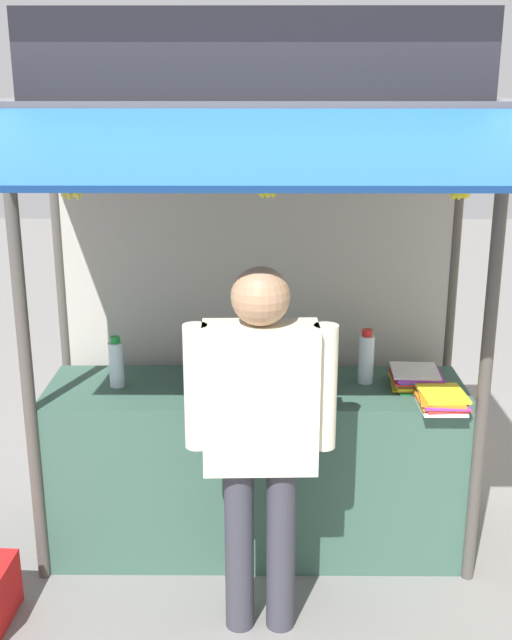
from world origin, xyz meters
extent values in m
plane|color=slate|center=(0.00, 0.00, 0.00)|extent=(20.00, 20.00, 0.00)
cube|color=#385B4C|center=(0.00, 0.00, 0.44)|extent=(2.10, 0.60, 0.89)
cylinder|color=#4C4742|center=(-1.05, -0.30, 1.12)|extent=(0.06, 0.06, 2.24)
cylinder|color=#4C4742|center=(1.05, -0.30, 1.12)|extent=(0.06, 0.06, 2.24)
cylinder|color=#4C4742|center=(-1.05, 0.44, 1.12)|extent=(0.06, 0.06, 2.24)
cylinder|color=#4C4742|center=(1.05, 0.44, 1.12)|extent=(0.06, 0.06, 2.24)
cube|color=#B7B2A8|center=(0.00, 0.44, 1.09)|extent=(2.05, 0.04, 2.19)
cube|color=#3F3F44|center=(0.00, -0.03, 2.26)|extent=(2.30, 0.94, 0.04)
cube|color=#194799|center=(0.00, -0.75, 2.12)|extent=(2.26, 0.51, 0.26)
cube|color=black|center=(0.00, -0.45, 2.45)|extent=(1.89, 0.04, 0.35)
cylinder|color=#59544C|center=(0.00, -0.40, 2.16)|extent=(1.99, 0.02, 0.02)
cylinder|color=silver|center=(-0.69, 0.01, 1.00)|extent=(0.07, 0.07, 0.23)
cylinder|color=#198C33|center=(-0.69, 0.01, 1.13)|extent=(0.05, 0.05, 0.03)
cylinder|color=silver|center=(-0.08, 0.11, 1.02)|extent=(0.08, 0.08, 0.26)
cylinder|color=white|center=(-0.08, 0.11, 1.17)|extent=(0.05, 0.05, 0.04)
cylinder|color=silver|center=(0.27, 0.23, 0.99)|extent=(0.06, 0.06, 0.20)
cylinder|color=blue|center=(0.27, 0.23, 1.10)|extent=(0.04, 0.04, 0.03)
cylinder|color=silver|center=(0.55, 0.07, 1.01)|extent=(0.08, 0.08, 0.25)
cylinder|color=red|center=(0.55, 0.07, 1.15)|extent=(0.05, 0.05, 0.03)
cylinder|color=silver|center=(0.15, 0.08, 0.99)|extent=(0.06, 0.06, 0.20)
cylinder|color=blue|center=(0.15, 0.08, 1.11)|extent=(0.04, 0.04, 0.03)
cube|color=yellow|center=(0.22, -0.09, 0.89)|extent=(0.20, 0.23, 0.01)
cube|color=red|center=(0.23, -0.10, 0.90)|extent=(0.20, 0.24, 0.01)
cube|color=white|center=(0.24, -0.09, 0.91)|extent=(0.21, 0.25, 0.01)
cube|color=black|center=(0.24, -0.10, 0.92)|extent=(0.20, 0.23, 0.01)
cube|color=orange|center=(0.23, -0.08, 0.93)|extent=(0.20, 0.23, 0.01)
cube|color=blue|center=(0.22, -0.09, 0.94)|extent=(0.20, 0.23, 0.01)
cube|color=orange|center=(0.22, -0.09, 0.95)|extent=(0.20, 0.23, 0.01)
cube|color=white|center=(-0.13, -0.08, 0.89)|extent=(0.19, 0.26, 0.01)
cube|color=yellow|center=(-0.13, -0.08, 0.90)|extent=(0.21, 0.27, 0.01)
cube|color=blue|center=(-0.13, -0.09, 0.91)|extent=(0.20, 0.27, 0.01)
cube|color=black|center=(-0.15, -0.08, 0.92)|extent=(0.20, 0.27, 0.01)
cube|color=purple|center=(-0.13, -0.09, 0.93)|extent=(0.20, 0.27, 0.01)
cube|color=blue|center=(-0.13, -0.07, 0.94)|extent=(0.22, 0.28, 0.01)
cube|color=yellow|center=(-0.14, -0.08, 0.95)|extent=(0.21, 0.27, 0.01)
cube|color=green|center=(0.81, 0.01, 0.89)|extent=(0.25, 0.25, 0.01)
cube|color=yellow|center=(0.79, 0.02, 0.90)|extent=(0.25, 0.26, 0.01)
cube|color=orange|center=(0.81, 0.02, 0.91)|extent=(0.23, 0.24, 0.01)
cube|color=yellow|center=(0.80, 0.01, 0.92)|extent=(0.24, 0.25, 0.01)
cube|color=green|center=(0.79, 0.02, 0.92)|extent=(0.23, 0.24, 0.01)
cube|color=red|center=(0.79, 0.02, 0.93)|extent=(0.23, 0.24, 0.01)
cube|color=blue|center=(0.81, 0.01, 0.95)|extent=(0.23, 0.24, 0.01)
cube|color=purple|center=(0.81, 0.01, 0.96)|extent=(0.24, 0.24, 0.01)
cube|color=white|center=(0.79, 0.02, 0.97)|extent=(0.24, 0.25, 0.01)
cube|color=white|center=(0.87, -0.25, 0.89)|extent=(0.21, 0.24, 0.01)
cube|color=red|center=(0.88, -0.24, 0.91)|extent=(0.23, 0.26, 0.01)
cube|color=orange|center=(0.87, -0.24, 0.92)|extent=(0.21, 0.24, 0.01)
cube|color=purple|center=(0.88, -0.25, 0.92)|extent=(0.21, 0.25, 0.01)
cube|color=orange|center=(0.87, -0.24, 0.94)|extent=(0.23, 0.26, 0.01)
cube|color=yellow|center=(0.88, -0.23, 0.95)|extent=(0.22, 0.25, 0.01)
cylinder|color=#332D23|center=(-0.76, -0.40, 2.11)|extent=(0.01, 0.01, 0.07)
cylinder|color=olive|center=(-0.76, -0.40, 2.06)|extent=(0.04, 0.04, 0.04)
ellipsoid|color=yellow|center=(-0.73, -0.40, 1.97)|extent=(0.04, 0.09, 0.17)
ellipsoid|color=yellow|center=(-0.74, -0.38, 1.97)|extent=(0.07, 0.07, 0.17)
ellipsoid|color=yellow|center=(-0.76, -0.38, 1.96)|extent=(0.07, 0.04, 0.17)
ellipsoid|color=yellow|center=(-0.78, -0.38, 1.97)|extent=(0.07, 0.08, 0.17)
ellipsoid|color=yellow|center=(-0.79, -0.40, 1.97)|extent=(0.04, 0.09, 0.17)
ellipsoid|color=yellow|center=(-0.78, -0.41, 1.97)|extent=(0.06, 0.07, 0.18)
ellipsoid|color=yellow|center=(-0.75, -0.42, 1.97)|extent=(0.08, 0.04, 0.17)
ellipsoid|color=yellow|center=(-0.75, -0.41, 1.96)|extent=(0.06, 0.06, 0.17)
cylinder|color=#332D23|center=(0.84, -0.40, 2.11)|extent=(0.01, 0.01, 0.07)
cylinder|color=olive|center=(0.84, -0.40, 2.05)|extent=(0.04, 0.04, 0.04)
ellipsoid|color=yellow|center=(0.86, -0.40, 1.96)|extent=(0.04, 0.08, 0.16)
ellipsoid|color=yellow|center=(0.86, -0.38, 1.97)|extent=(0.08, 0.07, 0.17)
ellipsoid|color=yellow|center=(0.84, -0.38, 1.96)|extent=(0.08, 0.04, 0.16)
ellipsoid|color=yellow|center=(0.83, -0.39, 1.96)|extent=(0.06, 0.06, 0.17)
ellipsoid|color=yellow|center=(0.82, -0.40, 1.96)|extent=(0.04, 0.08, 0.16)
ellipsoid|color=yellow|center=(0.82, -0.41, 1.96)|extent=(0.06, 0.07, 0.17)
ellipsoid|color=yellow|center=(0.84, -0.43, 1.97)|extent=(0.09, 0.04, 0.16)
ellipsoid|color=yellow|center=(0.86, -0.42, 1.97)|extent=(0.08, 0.07, 0.17)
cylinder|color=#332D23|center=(0.05, -0.40, 2.11)|extent=(0.01, 0.01, 0.07)
cylinder|color=olive|center=(0.05, -0.40, 2.05)|extent=(0.04, 0.04, 0.04)
ellipsoid|color=yellow|center=(0.08, -0.40, 1.97)|extent=(0.05, 0.10, 0.16)
ellipsoid|color=yellow|center=(0.06, -0.38, 1.97)|extent=(0.07, 0.06, 0.16)
ellipsoid|color=yellow|center=(0.04, -0.38, 1.97)|extent=(0.08, 0.06, 0.16)
ellipsoid|color=yellow|center=(0.03, -0.40, 1.97)|extent=(0.04, 0.07, 0.16)
ellipsoid|color=yellow|center=(0.04, -0.42, 1.97)|extent=(0.07, 0.06, 0.16)
ellipsoid|color=yellow|center=(0.06, -0.42, 1.97)|extent=(0.07, 0.06, 0.16)
cylinder|color=#383842|center=(-0.07, -0.66, 0.40)|extent=(0.13, 0.13, 0.79)
cylinder|color=#383842|center=(0.11, -0.66, 0.40)|extent=(0.13, 0.13, 0.79)
cube|color=#EAE5C6|center=(0.02, -0.66, 1.11)|extent=(0.48, 0.21, 0.63)
cylinder|color=#EAE5C6|center=(-0.24, -0.66, 1.15)|extent=(0.10, 0.10, 0.53)
cylinder|color=#EAE5C6|center=(0.29, -0.66, 1.15)|extent=(0.10, 0.10, 0.53)
sphere|color=tan|center=(0.02, -0.66, 1.54)|extent=(0.24, 0.24, 0.24)
camera|label=1|loc=(0.02, -3.68, 2.37)|focal=44.42mm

